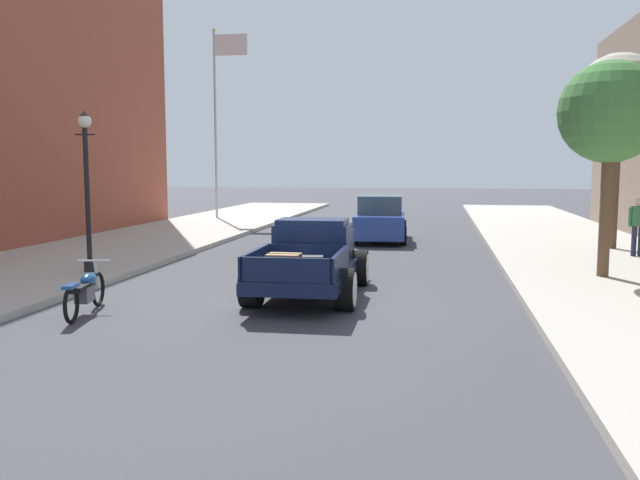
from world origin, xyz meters
TOP-DOWN VIEW (x-y plane):
  - ground_plane at (0.00, 0.00)m, footprint 140.00×140.00m
  - hotrod_truck_navy at (0.24, 0.64)m, footprint 2.25×4.97m
  - motorcycle_parked at (-3.44, -2.11)m, footprint 0.67×2.09m
  - car_background_blue at (0.82, 10.88)m, footprint 2.04×4.38m
  - pedestrian_sidewalk_right at (8.43, 6.90)m, footprint 0.53×0.22m
  - street_lamp_near at (-5.43, 1.66)m, footprint 0.50×0.32m
  - flagpole at (-7.72, 18.53)m, footprint 1.74×0.16m
  - street_tree_nearest at (6.65, 3.10)m, footprint 2.31×2.31m
  - street_tree_second at (8.21, 8.73)m, footprint 2.69×2.69m

SIDE VIEW (x-z plane):
  - ground_plane at x=0.00m, z-range 0.00..0.00m
  - motorcycle_parked at x=-3.44m, z-range -0.02..0.91m
  - hotrod_truck_navy at x=0.24m, z-range -0.04..1.54m
  - car_background_blue at x=0.82m, z-range -0.06..1.59m
  - pedestrian_sidewalk_right at x=8.43m, z-range 0.26..1.91m
  - street_lamp_near at x=-5.43m, z-range 0.46..4.31m
  - street_tree_nearest at x=6.65m, z-range 1.42..6.33m
  - street_tree_second at x=8.21m, z-range 1.75..7.70m
  - flagpole at x=-7.72m, z-range 1.19..10.35m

